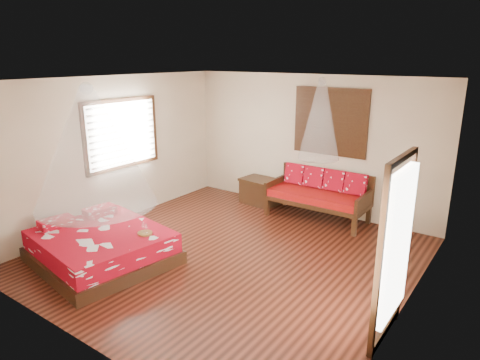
# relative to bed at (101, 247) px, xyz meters

# --- Properties ---
(room) EXTENTS (5.54, 5.54, 2.84)m
(room) POSITION_rel_bed_xyz_m (1.52, 1.34, 1.15)
(room) COLOR black
(room) RESTS_ON ground
(bed) EXTENTS (2.26, 2.10, 0.63)m
(bed) POSITION_rel_bed_xyz_m (0.00, 0.00, 0.00)
(bed) COLOR black
(bed) RESTS_ON floor
(daybed) EXTENTS (1.97, 0.88, 0.98)m
(daybed) POSITION_rel_bed_xyz_m (1.97, 3.73, 0.27)
(daybed) COLOR black
(daybed) RESTS_ON floor
(storage_chest) EXTENTS (0.87, 0.67, 0.56)m
(storage_chest) POSITION_rel_bed_xyz_m (0.53, 3.79, 0.03)
(storage_chest) COLOR black
(storage_chest) RESTS_ON floor
(shutter_panel) EXTENTS (1.52, 0.06, 1.32)m
(shutter_panel) POSITION_rel_bed_xyz_m (1.97, 4.06, 1.65)
(shutter_panel) COLOR black
(shutter_panel) RESTS_ON wall_back
(window_left) EXTENTS (0.10, 1.74, 1.34)m
(window_left) POSITION_rel_bed_xyz_m (-1.19, 1.54, 1.45)
(window_left) COLOR black
(window_left) RESTS_ON wall_left
(glazed_door) EXTENTS (0.08, 1.02, 2.16)m
(glazed_door) POSITION_rel_bed_xyz_m (4.23, 0.74, 0.82)
(glazed_door) COLOR black
(glazed_door) RESTS_ON floor
(wine_tray) EXTENTS (0.23, 0.23, 0.19)m
(wine_tray) POSITION_rel_bed_xyz_m (0.64, 0.35, 0.30)
(wine_tray) COLOR brown
(wine_tray) RESTS_ON bed
(mosquito_net_main) EXTENTS (1.80, 1.80, 1.80)m
(mosquito_net_main) POSITION_rel_bed_xyz_m (0.02, -0.00, 1.60)
(mosquito_net_main) COLOR white
(mosquito_net_main) RESTS_ON ceiling
(mosquito_net_daybed) EXTENTS (0.78, 0.78, 1.50)m
(mosquito_net_daybed) POSITION_rel_bed_xyz_m (1.97, 3.59, 1.75)
(mosquito_net_daybed) COLOR white
(mosquito_net_daybed) RESTS_ON ceiling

